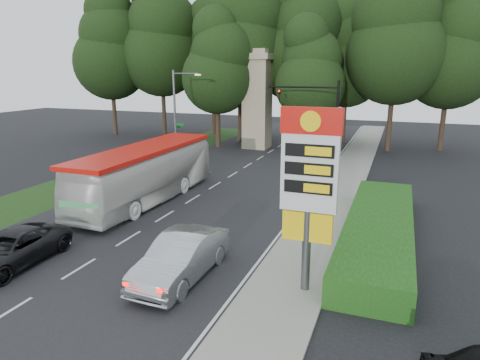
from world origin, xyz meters
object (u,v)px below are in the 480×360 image
at_px(gas_station_pylon, 309,177).
at_px(transit_bus, 146,175).
at_px(traffic_signal_mast, 321,111).
at_px(streetlight_signs, 177,111).
at_px(monument, 257,99).
at_px(suv_charcoal, 11,249).
at_px(sedan_silver, 181,257).

xyz_separation_m(gas_station_pylon, transit_bus, (-11.75, 7.72, -2.73)).
xyz_separation_m(gas_station_pylon, traffic_signal_mast, (-3.52, 22.00, 0.22)).
bearing_deg(streetlight_signs, monument, 58.03).
height_order(traffic_signal_mast, suv_charcoal, traffic_signal_mast).
bearing_deg(transit_bus, suv_charcoal, -91.19).
height_order(monument, transit_bus, monument).
distance_m(transit_bus, sedan_silver, 10.91).
distance_m(streetlight_signs, sedan_silver, 23.86).
xyz_separation_m(streetlight_signs, suv_charcoal, (4.08, -22.20, -3.71)).
distance_m(streetlight_signs, transit_bus, 13.35).
height_order(gas_station_pylon, streetlight_signs, streetlight_signs).
xyz_separation_m(monument, sedan_silver, (6.38, -28.67, -4.21)).
bearing_deg(transit_bus, streetlight_signs, 110.72).
distance_m(gas_station_pylon, monument, 30.17).
distance_m(gas_station_pylon, suv_charcoal, 12.85).
bearing_deg(streetlight_signs, suv_charcoal, -79.58).
xyz_separation_m(traffic_signal_mast, sedan_silver, (-1.30, -22.67, -3.78)).
distance_m(traffic_signal_mast, monument, 9.76).
height_order(traffic_signal_mast, streetlight_signs, streetlight_signs).
bearing_deg(streetlight_signs, transit_bus, -70.15).
height_order(traffic_signal_mast, sedan_silver, traffic_signal_mast).
bearing_deg(traffic_signal_mast, monument, 142.00).
xyz_separation_m(transit_bus, sedan_silver, (6.93, -8.38, -0.83)).
xyz_separation_m(gas_station_pylon, suv_charcoal, (-12.10, -2.19, -3.72)).
height_order(transit_bus, sedan_silver, transit_bus).
xyz_separation_m(traffic_signal_mast, suv_charcoal, (-8.59, -24.19, -3.94)).
relative_size(monument, suv_charcoal, 1.91).
xyz_separation_m(transit_bus, suv_charcoal, (-0.36, -9.90, -0.99)).
height_order(streetlight_signs, sedan_silver, streetlight_signs).
distance_m(transit_bus, suv_charcoal, 9.96).
bearing_deg(sedan_silver, streetlight_signs, 120.03).
height_order(sedan_silver, suv_charcoal, sedan_silver).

